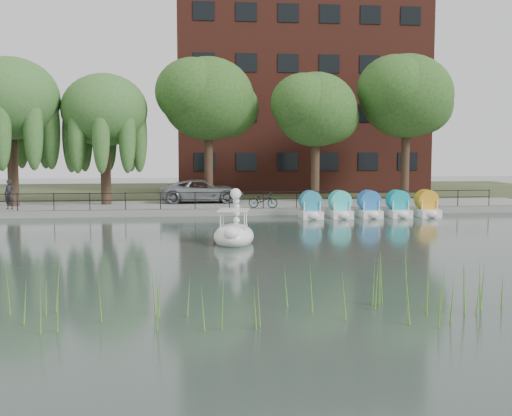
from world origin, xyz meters
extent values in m
plane|color=#3C4C44|center=(0.00, 0.00, 0.00)|extent=(120.00, 120.00, 0.00)
cube|color=gray|center=(0.00, 16.00, 0.20)|extent=(40.00, 6.00, 0.40)
cube|color=gray|center=(0.00, 13.05, 0.20)|extent=(40.00, 0.25, 0.40)
cube|color=#47512D|center=(0.00, 30.00, 0.18)|extent=(60.00, 22.00, 0.36)
cylinder|color=black|center=(0.00, 13.25, 1.35)|extent=(32.00, 0.04, 0.04)
cylinder|color=black|center=(0.00, 13.25, 0.95)|extent=(32.00, 0.04, 0.04)
cylinder|color=black|center=(0.00, 13.25, 0.90)|extent=(0.05, 0.05, 1.00)
cube|color=#4C1E16|center=(7.00, 30.00, 9.36)|extent=(20.00, 10.00, 18.00)
cylinder|color=#473323|center=(-13.00, 16.50, 2.50)|extent=(0.60, 0.60, 4.20)
ellipsoid|color=#4E7F3A|center=(-13.00, 16.50, 6.91)|extent=(5.88, 5.88, 5.00)
cylinder|color=#473323|center=(-7.50, 17.00, 2.30)|extent=(0.60, 0.60, 3.80)
ellipsoid|color=#4E7F3A|center=(-7.50, 17.00, 6.29)|extent=(5.32, 5.32, 4.52)
cylinder|color=#473323|center=(-1.00, 18.00, 2.65)|extent=(0.60, 0.60, 4.50)
ellipsoid|color=#47702A|center=(-1.00, 18.00, 7.10)|extent=(6.00, 6.00, 5.10)
cylinder|color=#473323|center=(6.00, 17.50, 2.42)|extent=(0.60, 0.60, 4.05)
ellipsoid|color=#47702A|center=(6.00, 17.50, 6.43)|extent=(5.40, 5.40, 4.59)
cylinder|color=#473323|center=(12.50, 18.50, 2.76)|extent=(0.60, 0.60, 4.72)
ellipsoid|color=#47702A|center=(12.50, 18.50, 7.44)|extent=(6.30, 6.30, 5.36)
imported|color=gray|center=(-1.43, 17.51, 1.25)|extent=(2.87, 6.16, 1.71)
imported|color=gray|center=(2.00, 13.34, 0.90)|extent=(1.03, 1.82, 1.00)
imported|color=black|center=(-12.67, 14.24, 1.39)|extent=(0.83, 0.69, 1.98)
ellipsoid|color=white|center=(-0.63, 2.26, 0.29)|extent=(2.10, 2.89, 0.59)
cube|color=white|center=(-0.65, 2.17, 0.59)|extent=(1.26, 1.34, 0.29)
cube|color=white|center=(-0.64, 2.22, 1.40)|extent=(1.43, 1.51, 0.06)
ellipsoid|color=white|center=(-0.83, 1.16, 0.54)|extent=(0.69, 0.58, 0.55)
sphere|color=white|center=(-0.48, 3.13, 2.00)|extent=(0.47, 0.47, 0.47)
cone|color=black|center=(-0.42, 3.44, 1.98)|extent=(0.24, 0.28, 0.20)
cylinder|color=yellow|center=(-0.45, 3.30, 1.98)|extent=(0.27, 0.14, 0.25)
cube|color=white|center=(4.44, 11.21, 0.22)|extent=(1.15, 1.70, 0.44)
cylinder|color=teal|center=(4.44, 11.31, 0.95)|extent=(0.90, 1.20, 0.90)
cube|color=white|center=(6.14, 11.21, 0.22)|extent=(1.15, 1.70, 0.44)
cylinder|color=#34DBD1|center=(6.14, 11.31, 0.95)|extent=(0.90, 1.20, 0.90)
cube|color=white|center=(7.84, 11.21, 0.22)|extent=(1.15, 1.70, 0.44)
cylinder|color=blue|center=(7.84, 11.31, 0.95)|extent=(0.90, 1.20, 0.90)
cube|color=white|center=(9.54, 11.21, 0.22)|extent=(1.15, 1.70, 0.44)
cylinder|color=#11A3B0|center=(9.54, 11.31, 0.95)|extent=(0.90, 1.20, 0.90)
cube|color=white|center=(11.24, 11.21, 0.22)|extent=(1.15, 1.70, 0.44)
cylinder|color=orange|center=(11.24, 11.31, 0.95)|extent=(0.90, 1.20, 0.90)
camera|label=1|loc=(-2.76, -24.08, 4.00)|focal=45.00mm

